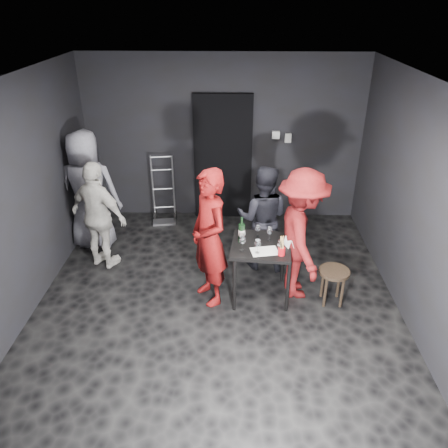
{
  "coord_description": "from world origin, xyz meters",
  "views": [
    {
      "loc": [
        0.21,
        -4.43,
        3.46
      ],
      "look_at": [
        0.08,
        0.25,
        0.98
      ],
      "focal_mm": 35.0,
      "sensor_mm": 36.0,
      "label": 1
    }
  ],
  "objects_px": {
    "tasting_table": "(261,251)",
    "man_maroon": "(302,227)",
    "server_red": "(209,228)",
    "bystander_cream": "(99,215)",
    "woman_black": "(263,218)",
    "hand_truck": "(164,209)",
    "wine_bottle": "(242,232)",
    "bystander_grey": "(87,179)",
    "breadstick_cup": "(282,246)",
    "stool": "(334,276)"
  },
  "relations": [
    {
      "from": "server_red",
      "to": "woman_black",
      "type": "bearing_deg",
      "value": 109.25
    },
    {
      "from": "tasting_table",
      "to": "stool",
      "type": "height_order",
      "value": "tasting_table"
    },
    {
      "from": "wine_bottle",
      "to": "stool",
      "type": "bearing_deg",
      "value": -9.31
    },
    {
      "from": "server_red",
      "to": "wine_bottle",
      "type": "bearing_deg",
      "value": 80.56
    },
    {
      "from": "hand_truck",
      "to": "woman_black",
      "type": "distance_m",
      "value": 2.13
    },
    {
      "from": "bystander_cream",
      "to": "bystander_grey",
      "type": "relative_size",
      "value": 0.74
    },
    {
      "from": "stool",
      "to": "server_red",
      "type": "distance_m",
      "value": 1.65
    },
    {
      "from": "stool",
      "to": "wine_bottle",
      "type": "height_order",
      "value": "wine_bottle"
    },
    {
      "from": "man_maroon",
      "to": "bystander_grey",
      "type": "distance_m",
      "value": 3.18
    },
    {
      "from": "server_red",
      "to": "bystander_cream",
      "type": "bearing_deg",
      "value": -145.56
    },
    {
      "from": "stool",
      "to": "wine_bottle",
      "type": "xyz_separation_m",
      "value": [
        -1.14,
        0.19,
        0.49
      ]
    },
    {
      "from": "server_red",
      "to": "man_maroon",
      "type": "height_order",
      "value": "server_red"
    },
    {
      "from": "man_maroon",
      "to": "breadstick_cup",
      "type": "height_order",
      "value": "man_maroon"
    },
    {
      "from": "bystander_cream",
      "to": "wine_bottle",
      "type": "xyz_separation_m",
      "value": [
        1.94,
        -0.59,
        0.08
      ]
    },
    {
      "from": "server_red",
      "to": "breadstick_cup",
      "type": "relative_size",
      "value": 7.74
    },
    {
      "from": "woman_black",
      "to": "hand_truck",
      "type": "bearing_deg",
      "value": -30.0
    },
    {
      "from": "server_red",
      "to": "woman_black",
      "type": "height_order",
      "value": "server_red"
    },
    {
      "from": "hand_truck",
      "to": "wine_bottle",
      "type": "height_order",
      "value": "hand_truck"
    },
    {
      "from": "server_red",
      "to": "bystander_grey",
      "type": "bearing_deg",
      "value": -155.25
    },
    {
      "from": "hand_truck",
      "to": "man_maroon",
      "type": "distance_m",
      "value": 2.91
    },
    {
      "from": "hand_truck",
      "to": "bystander_grey",
      "type": "relative_size",
      "value": 0.53
    },
    {
      "from": "woman_black",
      "to": "bystander_cream",
      "type": "bearing_deg",
      "value": 11.38
    },
    {
      "from": "man_maroon",
      "to": "wine_bottle",
      "type": "bearing_deg",
      "value": 84.48
    },
    {
      "from": "bystander_cream",
      "to": "man_maroon",
      "type": "bearing_deg",
      "value": -166.46
    },
    {
      "from": "woman_black",
      "to": "breadstick_cup",
      "type": "distance_m",
      "value": 0.97
    },
    {
      "from": "server_red",
      "to": "breadstick_cup",
      "type": "xyz_separation_m",
      "value": [
        0.85,
        -0.15,
        -0.14
      ]
    },
    {
      "from": "woman_black",
      "to": "wine_bottle",
      "type": "height_order",
      "value": "woman_black"
    },
    {
      "from": "stool",
      "to": "bystander_grey",
      "type": "bearing_deg",
      "value": 158.34
    },
    {
      "from": "hand_truck",
      "to": "wine_bottle",
      "type": "xyz_separation_m",
      "value": [
        1.29,
        -1.97,
        0.67
      ]
    },
    {
      "from": "man_maroon",
      "to": "bystander_grey",
      "type": "bearing_deg",
      "value": 62.49
    },
    {
      "from": "tasting_table",
      "to": "man_maroon",
      "type": "relative_size",
      "value": 0.39
    },
    {
      "from": "server_red",
      "to": "wine_bottle",
      "type": "xyz_separation_m",
      "value": [
        0.39,
        0.15,
        -0.13
      ]
    },
    {
      "from": "man_maroon",
      "to": "wine_bottle",
      "type": "height_order",
      "value": "man_maroon"
    },
    {
      "from": "stool",
      "to": "server_red",
      "type": "relative_size",
      "value": 0.23
    },
    {
      "from": "hand_truck",
      "to": "bystander_grey",
      "type": "xyz_separation_m",
      "value": [
        -0.95,
        -0.82,
        0.87
      ]
    },
    {
      "from": "tasting_table",
      "to": "bystander_cream",
      "type": "xyz_separation_m",
      "value": [
        -2.18,
        0.65,
        0.15
      ]
    },
    {
      "from": "wine_bottle",
      "to": "server_red",
      "type": "bearing_deg",
      "value": -159.31
    },
    {
      "from": "bystander_grey",
      "to": "server_red",
      "type": "bearing_deg",
      "value": 144.41
    },
    {
      "from": "hand_truck",
      "to": "woman_black",
      "type": "bearing_deg",
      "value": -49.06
    },
    {
      "from": "server_red",
      "to": "breadstick_cup",
      "type": "distance_m",
      "value": 0.88
    },
    {
      "from": "bystander_grey",
      "to": "wine_bottle",
      "type": "distance_m",
      "value": 2.52
    },
    {
      "from": "hand_truck",
      "to": "bystander_grey",
      "type": "bearing_deg",
      "value": -148.29
    },
    {
      "from": "hand_truck",
      "to": "stool",
      "type": "distance_m",
      "value": 3.25
    },
    {
      "from": "bystander_cream",
      "to": "bystander_grey",
      "type": "bearing_deg",
      "value": -36.58
    },
    {
      "from": "bystander_grey",
      "to": "woman_black",
      "type": "bearing_deg",
      "value": 168.25
    },
    {
      "from": "woman_black",
      "to": "breadstick_cup",
      "type": "relative_size",
      "value": 5.7
    },
    {
      "from": "woman_black",
      "to": "bystander_cream",
      "type": "xyz_separation_m",
      "value": [
        -2.23,
        -0.06,
        0.05
      ]
    },
    {
      "from": "man_maroon",
      "to": "bystander_grey",
      "type": "relative_size",
      "value": 0.88
    },
    {
      "from": "hand_truck",
      "to": "server_red",
      "type": "bearing_deg",
      "value": -76.13
    },
    {
      "from": "bystander_cream",
      "to": "breadstick_cup",
      "type": "distance_m",
      "value": 2.56
    }
  ]
}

